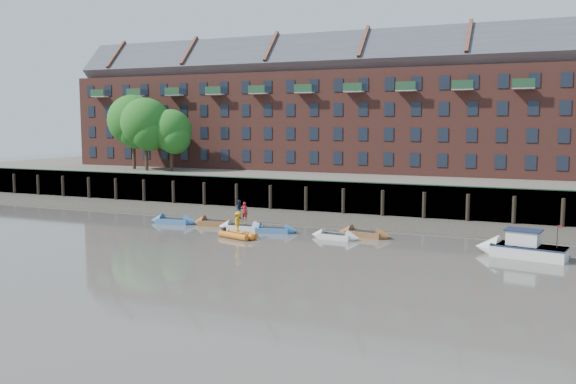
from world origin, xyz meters
The scene contains 18 objects.
ground centered at (0.00, 0.00, 0.00)m, with size 220.00×220.00×0.00m, color #5D574F.
foreshore centered at (0.00, 18.00, 0.00)m, with size 110.00×8.00×0.50m, color #3D382F.
mud_band centered at (0.00, 14.60, 0.00)m, with size 110.00×1.60×0.10m, color #4C4336.
river_wall centered at (0.00, 22.38, 1.59)m, with size 110.00×1.23×3.30m.
bank_terrace centered at (0.00, 36.00, 1.60)m, with size 110.00×28.00×3.20m, color #5E594D.
apartment_terrace centered at (0.00, 36.99, 12.82)m, with size 80.60×15.56×20.98m.
tree_cluster centered at (-25.62, 27.35, 9.00)m, with size 11.76×7.74×9.40m.
rowboat_1 centered at (-10.44, 10.42, 0.24)m, with size 4.74×1.90×1.34m.
rowboat_2 centered at (-6.34, 10.94, 0.24)m, with size 4.73×1.82×1.34m.
rowboat_3 centered at (-3.11, 9.77, 0.23)m, with size 4.59×1.41×1.33m.
rowboat_4 centered at (-0.29, 9.81, 0.22)m, with size 4.46×2.06×1.25m.
rowboat_5 centered at (5.39, 9.19, 0.21)m, with size 4.19×1.52×1.19m.
rowboat_6 centered at (7.28, 10.96, 0.24)m, with size 4.83×2.04×1.36m.
rib_tender centered at (-1.77, 6.57, 0.25)m, with size 3.40×2.44×0.57m.
motor_launch centered at (18.66, 8.08, 0.63)m, with size 6.23×2.98×2.47m.
person_rower_a centered at (-2.86, 9.67, 1.68)m, with size 0.58×0.38×1.58m, color maroon.
person_rower_b centered at (-3.50, 10.02, 1.72)m, with size 0.80×0.63×1.66m, color #19233F.
person_rib_crew centered at (-1.82, 6.55, 1.35)m, with size 1.05×0.60×1.62m, color orange.
Camera 1 is at (20.43, -35.79, 9.20)m, focal length 38.00 mm.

